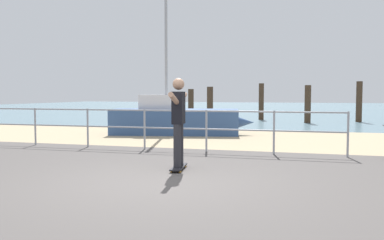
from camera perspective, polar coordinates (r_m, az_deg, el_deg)
name	(u,v)px	position (r m, az deg, el deg)	size (l,w,h in m)	color
ground_plane	(133,197)	(5.98, -8.03, -10.42)	(24.00, 10.00, 0.04)	#514C49
beach_strip	(235,138)	(13.58, 5.86, -2.50)	(24.00, 6.00, 0.04)	tan
sea_surface	(286,108)	(41.39, 12.73, 1.55)	(72.00, 50.00, 0.04)	slate
railing_fence	(145,123)	(10.74, -6.49, -0.39)	(9.84, 0.05, 1.05)	#9EA0A5
sailboat	(179,120)	(14.61, -1.74, 0.02)	(5.07, 2.24, 5.58)	#335184
skateboard	(179,167)	(7.90, -1.84, -6.43)	(0.30, 0.82, 0.08)	black
skateboarder	(179,117)	(7.79, -1.85, 0.46)	(0.27, 1.45, 1.65)	#26262B
groyne_post_0	(191,102)	(27.23, -0.15, 2.42)	(0.37, 0.37, 1.73)	#422D1E
groyne_post_1	(210,104)	(21.85, 2.47, 2.20)	(0.32, 0.32, 1.80)	#422D1E
groyne_post_2	(261,102)	(23.10, 9.42, 2.48)	(0.28, 0.28, 2.00)	#422D1E
groyne_post_3	(308,104)	(20.96, 15.50, 2.08)	(0.30, 0.30, 1.85)	#422D1E
groyne_post_4	(359,102)	(22.51, 21.83, 2.31)	(0.30, 0.30, 2.05)	#422D1E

